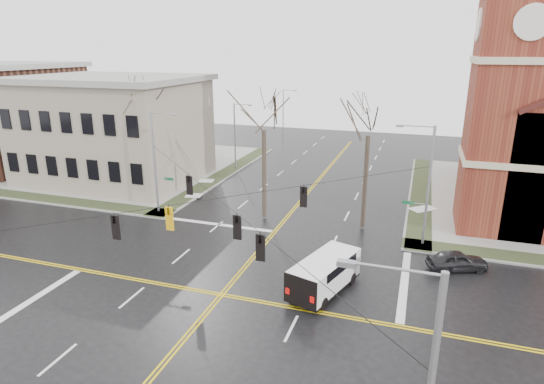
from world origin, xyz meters
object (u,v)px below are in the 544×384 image
(cargo_van, at_px, (326,271))
(parked_car_a, at_px, (457,261))
(signal_pole_nw, at_px, (156,160))
(streetlight_north_b, at_px, (284,112))
(signal_pole_ne, at_px, (426,183))
(tree_nw_near, at_px, (264,124))
(tree_nw_far, at_px, (142,107))
(streetlight_north_a, at_px, (236,134))
(tree_ne, at_px, (369,129))

(cargo_van, height_order, parked_car_a, cargo_van)
(signal_pole_nw, height_order, streetlight_north_b, signal_pole_nw)
(signal_pole_ne, relative_size, tree_nw_near, 0.78)
(tree_nw_near, bearing_deg, tree_nw_far, 175.21)
(streetlight_north_b, xyz_separation_m, cargo_van, (16.55, -45.36, -3.20))
(cargo_van, distance_m, parked_car_a, 9.54)
(streetlight_north_a, distance_m, tree_nw_near, 17.66)
(streetlight_north_b, xyz_separation_m, tree_nw_near, (8.81, -34.80, 3.88))
(tree_nw_far, xyz_separation_m, tree_nw_near, (12.35, -1.03, -0.81))
(signal_pole_ne, xyz_separation_m, streetlight_north_b, (-21.97, 36.50, -0.48))
(signal_pole_ne, height_order, cargo_van, signal_pole_ne)
(cargo_van, bearing_deg, parked_car_a, 51.94)
(signal_pole_ne, xyz_separation_m, signal_pole_nw, (-22.64, 0.00, 0.00))
(signal_pole_ne, xyz_separation_m, tree_nw_near, (-13.17, 1.70, 3.40))
(streetlight_north_a, bearing_deg, tree_ne, -39.85)
(signal_pole_ne, distance_m, streetlight_north_a, 27.48)
(tree_nw_far, bearing_deg, streetlight_north_a, 75.58)
(streetlight_north_a, xyz_separation_m, cargo_van, (16.55, -25.36, -3.20))
(streetlight_north_b, xyz_separation_m, tree_ne, (17.34, -34.48, 3.84))
(signal_pole_ne, bearing_deg, streetlight_north_a, 143.10)
(tree_nw_far, bearing_deg, parked_car_a, -12.50)
(tree_nw_far, bearing_deg, streetlight_north_b, 84.02)
(streetlight_north_b, distance_m, tree_nw_far, 34.28)
(streetlight_north_a, relative_size, tree_ne, 0.70)
(streetlight_north_b, distance_m, tree_nw_near, 36.11)
(streetlight_north_a, relative_size, parked_car_a, 2.02)
(signal_pole_nw, distance_m, streetlight_north_b, 36.51)
(signal_pole_ne, bearing_deg, streetlight_north_b, 121.05)
(signal_pole_ne, height_order, tree_nw_far, tree_nw_far)
(tree_nw_far, height_order, tree_nw_near, tree_nw_far)
(signal_pole_ne, relative_size, tree_nw_far, 0.71)
(streetlight_north_b, xyz_separation_m, parked_car_a, (24.39, -39.96, -3.79))
(streetlight_north_a, bearing_deg, streetlight_north_b, 90.00)
(streetlight_north_b, height_order, tree_nw_near, tree_nw_near)
(signal_pole_nw, bearing_deg, streetlight_north_a, 87.68)
(signal_pole_nw, bearing_deg, signal_pole_ne, 0.00)
(signal_pole_nw, distance_m, tree_nw_far, 5.78)
(cargo_van, height_order, tree_nw_far, tree_nw_far)
(tree_nw_near, distance_m, tree_ne, 8.54)
(tree_nw_far, relative_size, tree_nw_near, 1.10)
(signal_pole_nw, height_order, tree_nw_far, tree_nw_far)
(cargo_van, xyz_separation_m, tree_nw_near, (-7.74, 10.56, 7.08))
(tree_nw_far, height_order, tree_ne, tree_nw_far)
(parked_car_a, bearing_deg, tree_nw_far, 56.59)
(parked_car_a, distance_m, tree_ne, 11.75)
(signal_pole_nw, distance_m, cargo_van, 19.71)
(streetlight_north_a, relative_size, tree_nw_near, 0.69)
(tree_ne, bearing_deg, tree_nw_near, -177.81)
(signal_pole_ne, xyz_separation_m, parked_car_a, (2.42, -3.46, -4.27))
(signal_pole_nw, height_order, tree_nw_near, tree_nw_near)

